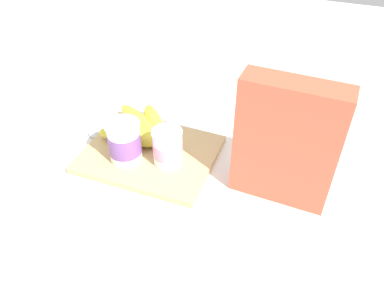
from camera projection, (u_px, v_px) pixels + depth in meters
name	position (u px, v px, depth m)	size (l,w,h in m)	color
ground_plane	(150.00, 156.00, 0.86)	(2.40, 2.40, 0.00)	silver
cutting_board	(150.00, 154.00, 0.85)	(0.28, 0.22, 0.01)	tan
cereal_box	(286.00, 143.00, 0.69)	(0.19, 0.06, 0.25)	#D85138
yogurt_cup_front	(168.00, 147.00, 0.80)	(0.06, 0.06, 0.08)	white
yogurt_cup_back	(124.00, 142.00, 0.80)	(0.07, 0.07, 0.09)	white
banana_bunch	(141.00, 128.00, 0.88)	(0.18, 0.16, 0.04)	yellow
spoon	(90.00, 128.00, 0.93)	(0.11, 0.10, 0.01)	silver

